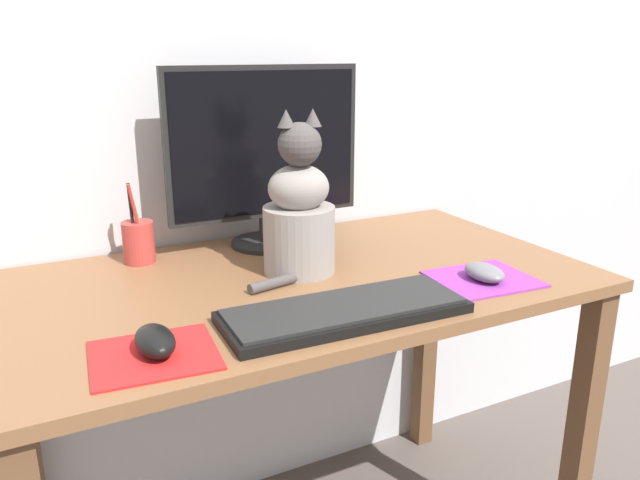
{
  "coord_description": "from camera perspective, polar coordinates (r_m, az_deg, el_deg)",
  "views": [
    {
      "loc": [
        -0.51,
        -1.08,
        1.19
      ],
      "look_at": [
        -0.0,
        -0.09,
        0.84
      ],
      "focal_mm": 35.0,
      "sensor_mm": 36.0,
      "label": 1
    }
  ],
  "objects": [
    {
      "name": "mousepad_left",
      "position": [
        0.99,
        -14.95,
        -10.14
      ],
      "size": [
        0.2,
        0.18,
        0.0
      ],
      "rotation": [
        0.0,
        0.0,
        -0.09
      ],
      "color": "red",
      "rests_on": "desk"
    },
    {
      "name": "keyboard",
      "position": [
        1.09,
        2.28,
        -6.49
      ],
      "size": [
        0.44,
        0.18,
        0.02
      ],
      "rotation": [
        0.0,
        0.0,
        -0.04
      ],
      "color": "black",
      "rests_on": "desk"
    },
    {
      "name": "monitor",
      "position": [
        1.44,
        -5.03,
        7.94
      ],
      "size": [
        0.46,
        0.17,
        0.41
      ],
      "color": "black",
      "rests_on": "desk"
    },
    {
      "name": "cat",
      "position": [
        1.27,
        -1.94,
        2.4
      ],
      "size": [
        0.23,
        0.17,
        0.34
      ],
      "rotation": [
        0.0,
        0.0,
        -0.15
      ],
      "color": "gray",
      "rests_on": "desk"
    },
    {
      "name": "wall_back",
      "position": [
        1.53,
        -8.02,
        19.36
      ],
      "size": [
        7.0,
        0.04,
        2.5
      ],
      "color": "silver",
      "rests_on": "ground_plane"
    },
    {
      "name": "desk",
      "position": [
        1.32,
        -1.71,
        -7.9
      ],
      "size": [
        1.18,
        0.65,
        0.74
      ],
      "color": "brown",
      "rests_on": "ground_plane"
    },
    {
      "name": "mousepad_right",
      "position": [
        1.3,
        14.7,
        -3.45
      ],
      "size": [
        0.21,
        0.18,
        0.0
      ],
      "rotation": [
        0.0,
        0.0,
        -0.07
      ],
      "color": "purple",
      "rests_on": "desk"
    },
    {
      "name": "computer_mouse_right",
      "position": [
        1.29,
        14.8,
        -2.88
      ],
      "size": [
        0.06,
        0.1,
        0.03
      ],
      "color": "slate",
      "rests_on": "mousepad_right"
    },
    {
      "name": "computer_mouse_left",
      "position": [
        0.99,
        -14.85,
        -8.9
      ],
      "size": [
        0.06,
        0.1,
        0.04
      ],
      "color": "black",
      "rests_on": "mousepad_left"
    },
    {
      "name": "pen_cup",
      "position": [
        1.4,
        -16.27,
        -0.09
      ],
      "size": [
        0.07,
        0.07,
        0.18
      ],
      "color": "#B23833",
      "rests_on": "desk"
    }
  ]
}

